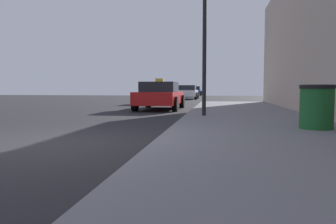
{
  "coord_description": "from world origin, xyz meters",
  "views": [
    {
      "loc": [
        2.99,
        -5.32,
        0.97
      ],
      "look_at": [
        1.86,
        2.26,
        0.42
      ],
      "focal_mm": 35.28,
      "sensor_mm": 36.0,
      "label": 1
    }
  ],
  "objects_px": {
    "street_lamp": "(205,21)",
    "car_silver": "(163,94)",
    "car_white": "(187,92)",
    "car_blue": "(195,91)",
    "trash_bin": "(317,107)",
    "car_red": "(160,96)",
    "car_green": "(189,91)"
  },
  "relations": [
    {
      "from": "car_red",
      "to": "car_white",
      "type": "bearing_deg",
      "value": 90.39
    },
    {
      "from": "car_silver",
      "to": "car_blue",
      "type": "distance_m",
      "value": 24.1
    },
    {
      "from": "car_white",
      "to": "car_blue",
      "type": "distance_m",
      "value": 15.08
    },
    {
      "from": "car_white",
      "to": "street_lamp",
      "type": "bearing_deg",
      "value": -83.42
    },
    {
      "from": "street_lamp",
      "to": "car_white",
      "type": "bearing_deg",
      "value": 96.58
    },
    {
      "from": "street_lamp",
      "to": "car_green",
      "type": "distance_m",
      "value": 28.69
    },
    {
      "from": "car_blue",
      "to": "trash_bin",
      "type": "bearing_deg",
      "value": -82.41
    },
    {
      "from": "car_red",
      "to": "car_silver",
      "type": "height_order",
      "value": "car_red"
    },
    {
      "from": "car_white",
      "to": "car_blue",
      "type": "bearing_deg",
      "value": 91.37
    },
    {
      "from": "car_silver",
      "to": "car_white",
      "type": "bearing_deg",
      "value": 84.83
    },
    {
      "from": "trash_bin",
      "to": "car_white",
      "type": "bearing_deg",
      "value": 101.53
    },
    {
      "from": "car_red",
      "to": "car_green",
      "type": "height_order",
      "value": "car_red"
    },
    {
      "from": "trash_bin",
      "to": "car_red",
      "type": "relative_size",
      "value": 0.21
    },
    {
      "from": "car_red",
      "to": "car_silver",
      "type": "distance_m",
      "value": 6.28
    },
    {
      "from": "car_red",
      "to": "trash_bin",
      "type": "bearing_deg",
      "value": -59.94
    },
    {
      "from": "trash_bin",
      "to": "car_green",
      "type": "height_order",
      "value": "car_green"
    },
    {
      "from": "trash_bin",
      "to": "car_silver",
      "type": "relative_size",
      "value": 0.22
    },
    {
      "from": "car_red",
      "to": "street_lamp",
      "type": "bearing_deg",
      "value": -65.96
    },
    {
      "from": "trash_bin",
      "to": "car_blue",
      "type": "height_order",
      "value": "car_blue"
    },
    {
      "from": "street_lamp",
      "to": "car_silver",
      "type": "distance_m",
      "value": 11.87
    },
    {
      "from": "car_blue",
      "to": "car_red",
      "type": "bearing_deg",
      "value": -89.12
    },
    {
      "from": "trash_bin",
      "to": "car_white",
      "type": "xyz_separation_m",
      "value": [
        -4.74,
        23.24,
        0.04
      ]
    },
    {
      "from": "car_red",
      "to": "car_green",
      "type": "bearing_deg",
      "value": 91.6
    },
    {
      "from": "street_lamp",
      "to": "car_green",
      "type": "bearing_deg",
      "value": 95.78
    },
    {
      "from": "car_white",
      "to": "car_blue",
      "type": "relative_size",
      "value": 1.03
    },
    {
      "from": "street_lamp",
      "to": "car_blue",
      "type": "height_order",
      "value": "street_lamp"
    },
    {
      "from": "trash_bin",
      "to": "street_lamp",
      "type": "relative_size",
      "value": 0.22
    },
    {
      "from": "street_lamp",
      "to": "car_red",
      "type": "bearing_deg",
      "value": 114.04
    },
    {
      "from": "street_lamp",
      "to": "car_silver",
      "type": "xyz_separation_m",
      "value": [
        -3.15,
        11.2,
        -2.36
      ]
    },
    {
      "from": "car_white",
      "to": "car_blue",
      "type": "xyz_separation_m",
      "value": [
        -0.36,
        15.07,
        -0.0
      ]
    },
    {
      "from": "street_lamp",
      "to": "trash_bin",
      "type": "bearing_deg",
      "value": -51.39
    },
    {
      "from": "car_white",
      "to": "trash_bin",
      "type": "bearing_deg",
      "value": -78.47
    }
  ]
}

